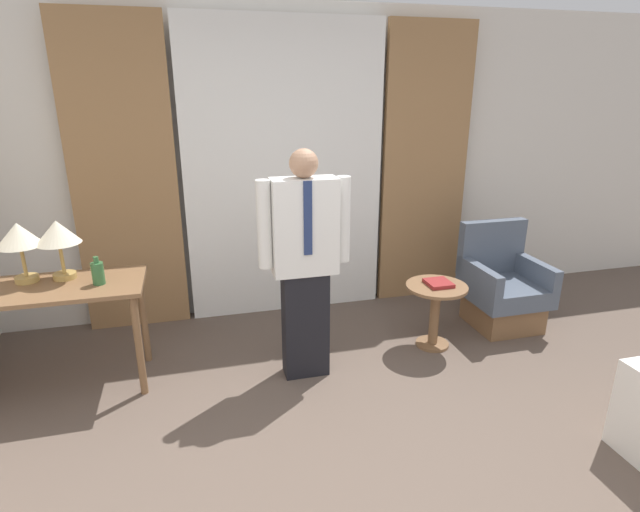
{
  "coord_description": "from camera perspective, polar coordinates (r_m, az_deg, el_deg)",
  "views": [
    {
      "loc": [
        -0.82,
        -1.74,
        2.01
      ],
      "look_at": [
        -0.03,
        1.28,
        0.96
      ],
      "focal_mm": 28.0,
      "sensor_mm": 36.0,
      "label": 1
    }
  ],
  "objects": [
    {
      "name": "bottle_near_edge",
      "position": [
        3.62,
        -24.04,
        -1.77
      ],
      "size": [
        0.08,
        0.08,
        0.19
      ],
      "color": "#336638",
      "rests_on": "desk"
    },
    {
      "name": "person",
      "position": [
        3.43,
        -1.76,
        -0.37
      ],
      "size": [
        0.64,
        0.21,
        1.64
      ],
      "color": "black",
      "rests_on": "ground_plane"
    },
    {
      "name": "book",
      "position": [
        4.05,
        13.39,
        -3.04
      ],
      "size": [
        0.19,
        0.2,
        0.03
      ],
      "color": "maroon",
      "rests_on": "side_table"
    },
    {
      "name": "desk",
      "position": [
        3.81,
        -28.92,
        -4.62
      ],
      "size": [
        1.28,
        0.58,
        0.77
      ],
      "color": "brown",
      "rests_on": "ground_plane"
    },
    {
      "name": "curtain_sheer_center",
      "position": [
        4.47,
        -3.96,
        9.38
      ],
      "size": [
        1.76,
        0.06,
        2.58
      ],
      "color": "white",
      "rests_on": "ground_plane"
    },
    {
      "name": "side_table",
      "position": [
        4.11,
        13.04,
        -5.47
      ],
      "size": [
        0.48,
        0.48,
        0.53
      ],
      "color": "brown",
      "rests_on": "ground_plane"
    },
    {
      "name": "curtain_drape_left",
      "position": [
        4.42,
        -21.44,
        8.05
      ],
      "size": [
        0.84,
        0.06,
        2.58
      ],
      "color": "#997047",
      "rests_on": "ground_plane"
    },
    {
      "name": "curtain_drape_right",
      "position": [
        4.89,
        11.86,
        9.85
      ],
      "size": [
        0.84,
        0.06,
        2.58
      ],
      "color": "#997047",
      "rests_on": "ground_plane"
    },
    {
      "name": "table_lamp_right",
      "position": [
        3.77,
        -27.78,
        2.12
      ],
      "size": [
        0.29,
        0.29,
        0.41
      ],
      "color": "tan",
      "rests_on": "desk"
    },
    {
      "name": "table_lamp_left",
      "position": [
        3.83,
        -31.18,
        1.8
      ],
      "size": [
        0.29,
        0.29,
        0.41
      ],
      "color": "tan",
      "rests_on": "desk"
    },
    {
      "name": "armchair",
      "position": [
        4.68,
        20.04,
        -3.64
      ],
      "size": [
        0.62,
        0.62,
        0.9
      ],
      "color": "brown",
      "rests_on": "ground_plane"
    },
    {
      "name": "wall_back",
      "position": [
        4.58,
        -4.29,
        10.37
      ],
      "size": [
        10.0,
        0.06,
        2.7
      ],
      "color": "silver",
      "rests_on": "ground_plane"
    }
  ]
}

